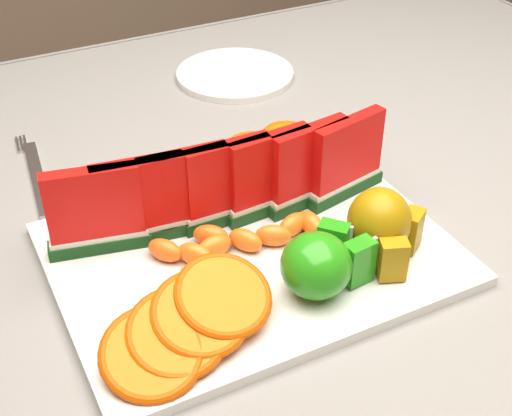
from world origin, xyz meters
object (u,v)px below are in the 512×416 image
at_px(platter, 251,254).
at_px(fork, 36,174).
at_px(pear_cluster, 382,224).
at_px(side_plate, 235,74).
at_px(apple_cluster, 321,263).

relative_size(platter, fork, 2.05).
height_order(pear_cluster, side_plate, pear_cluster).
bearing_deg(pear_cluster, apple_cluster, -167.35).
distance_m(platter, fork, 0.31).
distance_m(platter, apple_cluster, 0.10).
bearing_deg(apple_cluster, pear_cluster, 12.65).
distance_m(platter, side_plate, 0.43).
bearing_deg(apple_cluster, fork, 119.95).
bearing_deg(platter, fork, 122.52).
bearing_deg(apple_cluster, side_plate, 73.90).
height_order(platter, apple_cluster, apple_cluster).
xyz_separation_m(platter, fork, (-0.17, 0.26, -0.00)).
relative_size(apple_cluster, fork, 0.56).
relative_size(apple_cluster, pear_cluster, 1.26).
xyz_separation_m(apple_cluster, pear_cluster, (0.08, 0.02, 0.01)).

